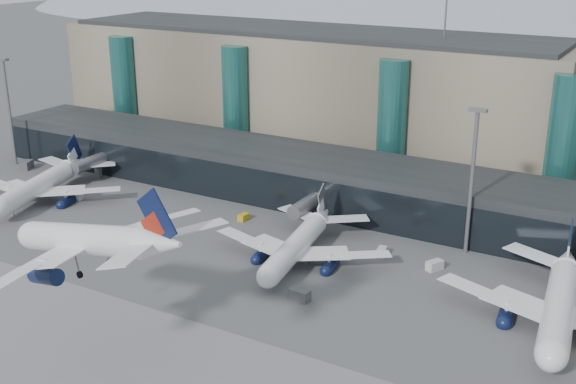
{
  "coord_description": "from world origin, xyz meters",
  "views": [
    {
      "loc": [
        60.36,
        -67.2,
        51.76
      ],
      "look_at": [
        3.49,
        32.0,
        11.39
      ],
      "focal_mm": 45.0,
      "sensor_mm": 36.0,
      "label": 1
    }
  ],
  "objects_px": {
    "veh_a": "(74,195)",
    "veh_h": "(156,232)",
    "veh_b": "(244,217)",
    "veh_c": "(299,295)",
    "veh_g": "(382,252)",
    "jet_parked_mid": "(301,234)",
    "lightmast_mid": "(472,174)",
    "jet_parked_left": "(45,177)",
    "hero_jet": "(98,234)",
    "jet_parked_right": "(562,289)",
    "veh_d": "(435,265)",
    "lightmast_left": "(9,105)",
    "veh_f": "(27,165)"
  },
  "relations": [
    {
      "from": "lightmast_mid",
      "to": "jet_parked_mid",
      "type": "distance_m",
      "value": 30.54
    },
    {
      "from": "veh_c",
      "to": "veh_d",
      "type": "distance_m",
      "value": 24.79
    },
    {
      "from": "hero_jet",
      "to": "veh_a",
      "type": "bearing_deg",
      "value": 148.04
    },
    {
      "from": "veh_b",
      "to": "veh_g",
      "type": "relative_size",
      "value": 0.93
    },
    {
      "from": "veh_a",
      "to": "veh_b",
      "type": "bearing_deg",
      "value": -1.57
    },
    {
      "from": "hero_jet",
      "to": "veh_b",
      "type": "distance_m",
      "value": 54.4
    },
    {
      "from": "lightmast_left",
      "to": "veh_a",
      "type": "bearing_deg",
      "value": -20.11
    },
    {
      "from": "lightmast_mid",
      "to": "veh_b",
      "type": "bearing_deg",
      "value": -171.07
    },
    {
      "from": "veh_a",
      "to": "veh_h",
      "type": "xyz_separation_m",
      "value": [
        28.26,
        -7.54,
        0.15
      ]
    },
    {
      "from": "lightmast_mid",
      "to": "veh_a",
      "type": "height_order",
      "value": "lightmast_mid"
    },
    {
      "from": "lightmast_mid",
      "to": "jet_parked_left",
      "type": "height_order",
      "value": "lightmast_mid"
    },
    {
      "from": "jet_parked_right",
      "to": "veh_c",
      "type": "bearing_deg",
      "value": 105.59
    },
    {
      "from": "jet_parked_mid",
      "to": "veh_a",
      "type": "relative_size",
      "value": 9.14
    },
    {
      "from": "veh_a",
      "to": "veh_h",
      "type": "relative_size",
      "value": 0.86
    },
    {
      "from": "jet_parked_left",
      "to": "veh_a",
      "type": "relative_size",
      "value": 9.93
    },
    {
      "from": "jet_parked_right",
      "to": "veh_h",
      "type": "bearing_deg",
      "value": 88.72
    },
    {
      "from": "veh_c",
      "to": "jet_parked_right",
      "type": "bearing_deg",
      "value": 27.21
    },
    {
      "from": "hero_jet",
      "to": "veh_g",
      "type": "height_order",
      "value": "hero_jet"
    },
    {
      "from": "hero_jet",
      "to": "veh_h",
      "type": "height_order",
      "value": "hero_jet"
    },
    {
      "from": "veh_a",
      "to": "veh_d",
      "type": "xyz_separation_m",
      "value": [
        76.83,
        4.77,
        -0.21
      ]
    },
    {
      "from": "veh_d",
      "to": "veh_f",
      "type": "bearing_deg",
      "value": 114.65
    },
    {
      "from": "veh_a",
      "to": "lightmast_mid",
      "type": "bearing_deg",
      "value": -3.01
    },
    {
      "from": "hero_jet",
      "to": "veh_d",
      "type": "relative_size",
      "value": 11.79
    },
    {
      "from": "veh_b",
      "to": "veh_d",
      "type": "distance_m",
      "value": 39.6
    },
    {
      "from": "veh_a",
      "to": "veh_d",
      "type": "distance_m",
      "value": 76.98
    },
    {
      "from": "jet_parked_mid",
      "to": "veh_c",
      "type": "bearing_deg",
      "value": -161.29
    },
    {
      "from": "lightmast_left",
      "to": "jet_parked_mid",
      "type": "bearing_deg",
      "value": -8.39
    },
    {
      "from": "hero_jet",
      "to": "jet_parked_left",
      "type": "distance_m",
      "value": 70.75
    },
    {
      "from": "veh_b",
      "to": "veh_g",
      "type": "height_order",
      "value": "veh_g"
    },
    {
      "from": "jet_parked_right",
      "to": "veh_h",
      "type": "relative_size",
      "value": 8.77
    },
    {
      "from": "veh_a",
      "to": "veh_b",
      "type": "relative_size",
      "value": 1.6
    },
    {
      "from": "veh_c",
      "to": "veh_g",
      "type": "distance_m",
      "value": 21.71
    },
    {
      "from": "lightmast_left",
      "to": "veh_b",
      "type": "bearing_deg",
      "value": -3.0
    },
    {
      "from": "jet_parked_right",
      "to": "veh_a",
      "type": "relative_size",
      "value": 10.22
    },
    {
      "from": "veh_b",
      "to": "veh_c",
      "type": "bearing_deg",
      "value": -128.92
    },
    {
      "from": "jet_parked_left",
      "to": "veh_h",
      "type": "distance_m",
      "value": 35.39
    },
    {
      "from": "jet_parked_left",
      "to": "veh_d",
      "type": "distance_m",
      "value": 83.56
    },
    {
      "from": "jet_parked_mid",
      "to": "jet_parked_right",
      "type": "distance_m",
      "value": 42.48
    },
    {
      "from": "hero_jet",
      "to": "veh_a",
      "type": "height_order",
      "value": "hero_jet"
    },
    {
      "from": "veh_b",
      "to": "veh_c",
      "type": "relative_size",
      "value": 0.7
    },
    {
      "from": "jet_parked_right",
      "to": "veh_g",
      "type": "distance_m",
      "value": 31.64
    },
    {
      "from": "veh_a",
      "to": "veh_f",
      "type": "distance_m",
      "value": 27.12
    },
    {
      "from": "veh_c",
      "to": "veh_b",
      "type": "bearing_deg",
      "value": 142.73
    },
    {
      "from": "veh_b",
      "to": "veh_g",
      "type": "xyz_separation_m",
      "value": [
        29.69,
        -1.99,
        0.06
      ]
    },
    {
      "from": "hero_jet",
      "to": "veh_g",
      "type": "relative_size",
      "value": 13.72
    },
    {
      "from": "veh_h",
      "to": "jet_parked_left",
      "type": "bearing_deg",
      "value": 141.79
    },
    {
      "from": "jet_parked_mid",
      "to": "lightmast_mid",
      "type": "bearing_deg",
      "value": -66.07
    },
    {
      "from": "jet_parked_left",
      "to": "veh_h",
      "type": "height_order",
      "value": "jet_parked_left"
    },
    {
      "from": "hero_jet",
      "to": "veh_h",
      "type": "distance_m",
      "value": 44.15
    },
    {
      "from": "hero_jet",
      "to": "jet_parked_right",
      "type": "xyz_separation_m",
      "value": [
        48.07,
        40.96,
        -13.34
      ]
    }
  ]
}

